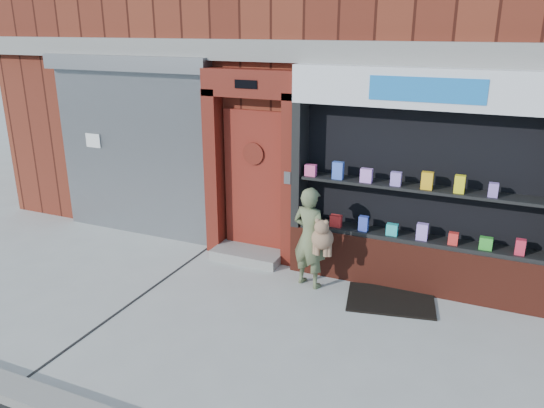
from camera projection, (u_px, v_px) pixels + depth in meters
The scene contains 6 objects.
ground at pixel (242, 322), 6.58m from camera, with size 80.00×80.00×0.00m, color #9E9E99.
shutter_bay at pixel (132, 137), 8.84m from camera, with size 3.10×0.30×3.04m.
red_door_bay at pixel (251, 167), 8.01m from camera, with size 1.52×0.58×2.90m.
pharmacy_bay at pixel (419, 193), 7.04m from camera, with size 3.50×0.41×3.00m.
woman at pixel (311, 237), 7.26m from camera, with size 0.68×0.53×1.44m.
doormat at pixel (391, 300), 7.06m from camera, with size 1.13×0.79×0.03m, color black.
Camera 1 is at (2.67, -5.12, 3.50)m, focal length 35.00 mm.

